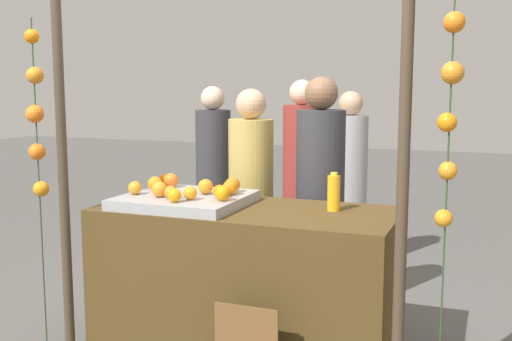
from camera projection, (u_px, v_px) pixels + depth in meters
stall_counter at (247, 281)px, 3.64m from camera, size 1.71×0.78×0.87m
orange_tray at (185, 200)px, 3.67m from camera, size 0.71×0.66×0.06m
orange_0 at (230, 188)px, 3.66m from camera, size 0.09×0.09×0.09m
orange_1 at (155, 184)px, 3.81m from camera, size 0.09×0.09×0.09m
orange_2 at (159, 189)px, 3.59m from camera, size 0.09×0.09×0.09m
orange_3 at (233, 185)px, 3.75m from camera, size 0.09×0.09×0.09m
orange_4 at (171, 192)px, 3.54m from camera, size 0.08×0.08×0.08m
orange_5 at (171, 180)px, 3.93m from camera, size 0.09×0.09×0.09m
orange_6 at (206, 187)px, 3.69m from camera, size 0.09×0.09×0.09m
orange_7 at (220, 192)px, 3.56m from camera, size 0.08×0.08×0.08m
orange_8 at (175, 195)px, 3.43m from camera, size 0.08×0.08×0.08m
orange_9 at (223, 194)px, 3.47m from camera, size 0.08×0.08×0.08m
orange_10 at (190, 193)px, 3.50m from camera, size 0.08×0.08×0.08m
orange_11 at (135, 188)px, 3.67m from camera, size 0.08×0.08×0.08m
orange_12 at (156, 183)px, 3.89m from camera, size 0.07×0.07×0.07m
orange_13 at (165, 180)px, 3.99m from camera, size 0.08×0.08×0.08m
juice_bottle at (334, 193)px, 3.49m from camera, size 0.07×0.07×0.22m
vendor_left at (251, 208)px, 4.33m from camera, size 0.31×0.31×1.54m
vendor_right at (320, 207)px, 4.19m from camera, size 0.33×0.33×1.63m
crowd_person_0 at (301, 180)px, 5.41m from camera, size 0.32×0.32×1.61m
crowd_person_1 at (213, 180)px, 5.56m from camera, size 0.31×0.31×1.56m
crowd_person_2 at (349, 186)px, 5.32m from camera, size 0.30×0.30×1.52m
canopy_post_left at (63, 176)px, 3.49m from camera, size 0.06×0.06×2.13m
canopy_post_right at (402, 198)px, 2.82m from camera, size 0.06×0.06×2.13m
garland_strand_left at (36, 119)px, 3.48m from camera, size 0.11×0.10×1.94m
garland_strand_right at (450, 113)px, 2.70m from camera, size 0.11×0.10×1.94m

